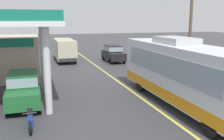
{
  "coord_description": "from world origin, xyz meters",
  "views": [
    {
      "loc": [
        -6.11,
        -5.09,
        4.68
      ],
      "look_at": [
        -1.5,
        10.0,
        1.6
      ],
      "focal_mm": 41.74,
      "sensor_mm": 36.0,
      "label": 1
    }
  ],
  "objects_px": {
    "coach_bus_main": "(184,75)",
    "motorcycle_parked_forecourt": "(30,119)",
    "car_at_pump": "(23,87)",
    "minibus_opposing_lane": "(64,48)",
    "car_trailing_behind_bus": "(113,53)"
  },
  "relations": [
    {
      "from": "coach_bus_main",
      "to": "car_at_pump",
      "type": "distance_m",
      "value": 8.82
    },
    {
      "from": "car_at_pump",
      "to": "coach_bus_main",
      "type": "bearing_deg",
      "value": -16.99
    },
    {
      "from": "car_at_pump",
      "to": "motorcycle_parked_forecourt",
      "type": "bearing_deg",
      "value": -84.46
    },
    {
      "from": "car_at_pump",
      "to": "motorcycle_parked_forecourt",
      "type": "distance_m",
      "value": 3.54
    },
    {
      "from": "car_at_pump",
      "to": "motorcycle_parked_forecourt",
      "type": "relative_size",
      "value": 2.33
    },
    {
      "from": "motorcycle_parked_forecourt",
      "to": "coach_bus_main",
      "type": "bearing_deg",
      "value": 6.44
    },
    {
      "from": "coach_bus_main",
      "to": "motorcycle_parked_forecourt",
      "type": "xyz_separation_m",
      "value": [
        -8.07,
        -0.91,
        -1.28
      ]
    },
    {
      "from": "coach_bus_main",
      "to": "motorcycle_parked_forecourt",
      "type": "height_order",
      "value": "coach_bus_main"
    },
    {
      "from": "car_at_pump",
      "to": "motorcycle_parked_forecourt",
      "type": "height_order",
      "value": "car_at_pump"
    },
    {
      "from": "minibus_opposing_lane",
      "to": "coach_bus_main",
      "type": "bearing_deg",
      "value": -76.1
    },
    {
      "from": "coach_bus_main",
      "to": "minibus_opposing_lane",
      "type": "distance_m",
      "value": 18.17
    },
    {
      "from": "car_at_pump",
      "to": "minibus_opposing_lane",
      "type": "distance_m",
      "value": 15.61
    },
    {
      "from": "coach_bus_main",
      "to": "minibus_opposing_lane",
      "type": "height_order",
      "value": "coach_bus_main"
    },
    {
      "from": "coach_bus_main",
      "to": "car_at_pump",
      "type": "bearing_deg",
      "value": 163.01
    },
    {
      "from": "motorcycle_parked_forecourt",
      "to": "car_trailing_behind_bus",
      "type": "relative_size",
      "value": 0.43
    }
  ]
}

